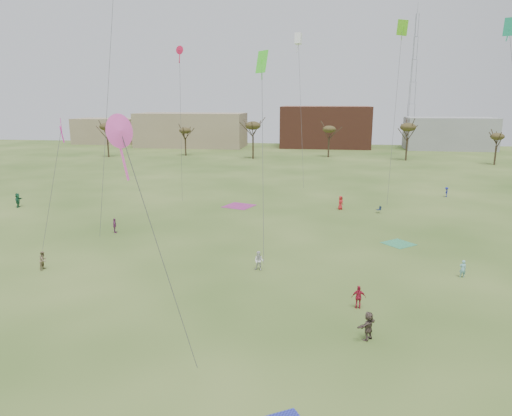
# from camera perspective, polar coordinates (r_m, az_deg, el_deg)

# --- Properties ---
(ground) EXTENTS (260.00, 260.00, 0.00)m
(ground) POSITION_cam_1_polar(r_m,az_deg,el_deg) (28.77, -3.66, -16.20)
(ground) COLOR #2D4F18
(ground) RESTS_ON ground
(spectator_fore_a) EXTENTS (0.98, 0.47, 1.63)m
(spectator_fore_a) POSITION_cam_1_polar(r_m,az_deg,el_deg) (33.61, 12.28, -10.46)
(spectator_fore_a) COLOR #B71F3B
(spectator_fore_a) RESTS_ON ground
(spectator_fore_b) EXTENTS (0.60, 0.77, 1.59)m
(spectator_fore_b) POSITION_cam_1_polar(r_m,az_deg,el_deg) (43.81, -24.27, -5.77)
(spectator_fore_b) COLOR #897557
(spectator_fore_b) RESTS_ON ground
(spectator_fore_c) EXTENTS (1.45, 1.60, 1.77)m
(spectator_fore_c) POSITION_cam_1_polar(r_m,az_deg,el_deg) (29.67, 13.39, -13.66)
(spectator_fore_c) COLOR brown
(spectator_fore_c) RESTS_ON ground
(flyer_mid_c) EXTENTS (0.56, 0.40, 1.45)m
(flyer_mid_c) POSITION_cam_1_polar(r_m,az_deg,el_deg) (41.73, 23.66, -6.73)
(flyer_mid_c) COLOR #80C8D6
(flyer_mid_c) RESTS_ON ground
(spectator_mid_d) EXTENTS (0.69, 1.01, 1.59)m
(spectator_mid_d) POSITION_cam_1_polar(r_m,az_deg,el_deg) (52.90, -16.68, -2.05)
(spectator_mid_d) COLOR #893974
(spectator_mid_d) RESTS_ON ground
(spectator_mid_e) EXTENTS (0.89, 0.74, 1.64)m
(spectator_mid_e) POSITION_cam_1_polar(r_m,az_deg,el_deg) (39.75, 0.35, -6.40)
(spectator_mid_e) COLOR white
(spectator_mid_e) RESTS_ON ground
(flyer_far_a) EXTENTS (0.91, 1.84, 1.90)m
(flyer_far_a) POSITION_cam_1_polar(r_m,az_deg,el_deg) (70.25, -26.79, 0.85)
(flyer_far_a) COLOR #226744
(flyer_far_a) RESTS_ON ground
(flyer_far_b) EXTENTS (0.96, 1.04, 1.79)m
(flyer_far_b) POSITION_cam_1_polar(r_m,az_deg,el_deg) (62.37, 10.17, 0.63)
(flyer_far_b) COLOR red
(flyer_far_b) RESTS_ON ground
(flyer_far_c) EXTENTS (0.65, 1.00, 1.44)m
(flyer_far_c) POSITION_cam_1_polar(r_m,az_deg,el_deg) (74.86, 21.97, 1.80)
(flyer_far_c) COLOR navy
(flyer_far_c) RESTS_ON ground
(blanket_plum) EXTENTS (4.61, 4.61, 0.03)m
(blanket_plum) POSITION_cam_1_polar(r_m,az_deg,el_deg) (63.55, -2.07, 0.23)
(blanket_plum) COLOR #9C307B
(blanket_plum) RESTS_ON ground
(blanket_olive) EXTENTS (3.64, 3.64, 0.03)m
(blanket_olive) POSITION_cam_1_polar(r_m,az_deg,el_deg) (49.16, 16.82, -4.15)
(blanket_olive) COLOR #379864
(blanket_olive) RESTS_ON ground
(camp_chair_right) EXTENTS (0.68, 0.66, 0.87)m
(camp_chair_right) POSITION_cam_1_polar(r_m,az_deg,el_deg) (61.58, 14.56, -0.35)
(camp_chair_right) COLOR #15223A
(camp_chair_right) RESTS_ON ground
(kites_aloft) EXTENTS (55.73, 57.17, 27.84)m
(kites_aloft) POSITION_cam_1_polar(r_m,az_deg,el_deg) (56.72, -1.96, 21.21)
(kites_aloft) COLOR #1A9C74
(kites_aloft) RESTS_ON ground
(tree_line) EXTENTS (117.44, 49.32, 8.91)m
(tree_line) POSITION_cam_1_polar(r_m,az_deg,el_deg) (104.22, 3.92, 9.14)
(tree_line) COLOR #3A2B1E
(tree_line) RESTS_ON ground
(building_tan) EXTENTS (32.00, 14.00, 10.00)m
(building_tan) POSITION_cam_1_polar(r_m,az_deg,el_deg) (145.55, -7.80, 9.31)
(building_tan) COLOR #937F60
(building_tan) RESTS_ON ground
(building_brick) EXTENTS (26.00, 16.00, 12.00)m
(building_brick) POSITION_cam_1_polar(r_m,az_deg,el_deg) (144.76, 8.38, 9.67)
(building_brick) COLOR brown
(building_brick) RESTS_ON ground
(building_grey) EXTENTS (24.00, 12.00, 9.00)m
(building_grey) POSITION_cam_1_polar(r_m,az_deg,el_deg) (146.98, 22.27, 8.31)
(building_grey) COLOR gray
(building_grey) RESTS_ON ground
(building_tan_west) EXTENTS (20.00, 12.00, 8.00)m
(building_tan_west) POSITION_cam_1_polar(r_m,az_deg,el_deg) (162.89, -17.41, 8.87)
(building_tan_west) COLOR #937F60
(building_tan_west) RESTS_ON ground
(radio_tower) EXTENTS (1.51, 1.72, 41.00)m
(radio_tower) POSITION_cam_1_polar(r_m,az_deg,el_deg) (151.63, 18.35, 14.31)
(radio_tower) COLOR #9EA3A8
(radio_tower) RESTS_ON ground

